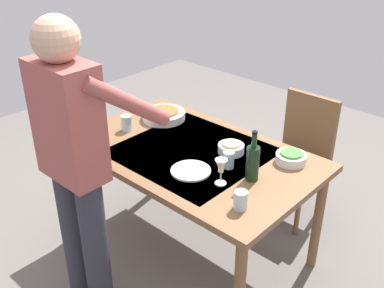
# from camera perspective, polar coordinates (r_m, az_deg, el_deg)

# --- Properties ---
(ground_plane) EXTENTS (6.00, 6.00, 0.00)m
(ground_plane) POSITION_cam_1_polar(r_m,az_deg,el_deg) (3.22, 0.00, -12.74)
(ground_plane) COLOR #66605B
(dining_table) EXTENTS (1.53, 0.95, 0.76)m
(dining_table) POSITION_cam_1_polar(r_m,az_deg,el_deg) (2.82, 0.00, -2.22)
(dining_table) COLOR brown
(dining_table) RESTS_ON ground_plane
(chair_near) EXTENTS (0.40, 0.40, 0.91)m
(chair_near) POSITION_cam_1_polar(r_m,az_deg,el_deg) (3.37, 13.49, -0.61)
(chair_near) COLOR #523019
(chair_near) RESTS_ON ground_plane
(person_server) EXTENTS (0.42, 0.61, 1.69)m
(person_server) POSITION_cam_1_polar(r_m,az_deg,el_deg) (2.35, -14.33, -1.91)
(person_server) COLOR #2D2D38
(person_server) RESTS_ON ground_plane
(wine_bottle) EXTENTS (0.07, 0.07, 0.30)m
(wine_bottle) POSITION_cam_1_polar(r_m,az_deg,el_deg) (2.48, 7.64, -2.26)
(wine_bottle) COLOR black
(wine_bottle) RESTS_ON dining_table
(wine_glass_left) EXTENTS (0.07, 0.07, 0.15)m
(wine_glass_left) POSITION_cam_1_polar(r_m,az_deg,el_deg) (2.42, 3.68, -2.93)
(wine_glass_left) COLOR white
(wine_glass_left) RESTS_ON dining_table
(water_cup_near_left) EXTENTS (0.07, 0.07, 0.10)m
(water_cup_near_left) POSITION_cam_1_polar(r_m,az_deg,el_deg) (2.27, 6.12, -7.02)
(water_cup_near_left) COLOR silver
(water_cup_near_left) RESTS_ON dining_table
(water_cup_near_right) EXTENTS (0.06, 0.06, 0.10)m
(water_cup_near_right) POSITION_cam_1_polar(r_m,az_deg,el_deg) (2.60, 4.62, -1.98)
(water_cup_near_right) COLOR silver
(water_cup_near_right) RESTS_ON dining_table
(water_cup_far_left) EXTENTS (0.07, 0.07, 0.10)m
(water_cup_far_left) POSITION_cam_1_polar(r_m,az_deg,el_deg) (3.06, -8.24, 2.64)
(water_cup_far_left) COLOR silver
(water_cup_far_left) RESTS_ON dining_table
(water_cup_far_right) EXTENTS (0.07, 0.07, 0.09)m
(water_cup_far_right) POSITION_cam_1_polar(r_m,az_deg,el_deg) (3.02, -12.20, 1.78)
(water_cup_far_right) COLOR silver
(water_cup_far_right) RESTS_ON dining_table
(serving_bowl_pasta) EXTENTS (0.30, 0.30, 0.07)m
(serving_bowl_pasta) POSITION_cam_1_polar(r_m,az_deg,el_deg) (3.20, -3.59, 3.69)
(serving_bowl_pasta) COLOR silver
(serving_bowl_pasta) RESTS_ON dining_table
(side_bowl_salad) EXTENTS (0.18, 0.18, 0.07)m
(side_bowl_salad) POSITION_cam_1_polar(r_m,az_deg,el_deg) (2.71, 12.34, -1.66)
(side_bowl_salad) COLOR silver
(side_bowl_salad) RESTS_ON dining_table
(side_bowl_bread) EXTENTS (0.16, 0.16, 0.07)m
(side_bowl_bread) POSITION_cam_1_polar(r_m,az_deg,el_deg) (2.76, 4.93, -0.49)
(side_bowl_bread) COLOR silver
(side_bowl_bread) RESTS_ON dining_table
(dinner_plate_near) EXTENTS (0.23, 0.23, 0.01)m
(dinner_plate_near) POSITION_cam_1_polar(r_m,az_deg,el_deg) (2.58, -0.16, -3.38)
(dinner_plate_near) COLOR silver
(dinner_plate_near) RESTS_ON dining_table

